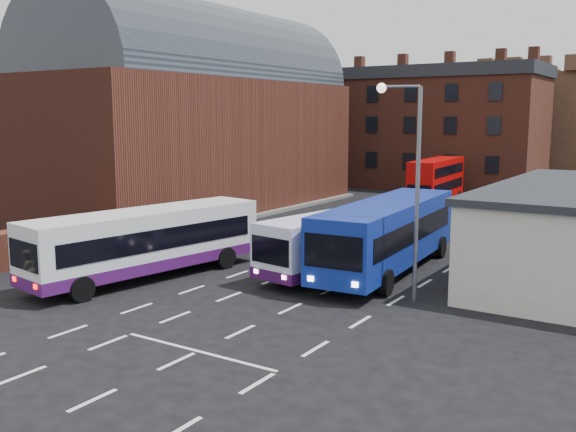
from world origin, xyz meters
The scene contains 9 objects.
ground centered at (0.00, 0.00, 0.00)m, with size 180.00×180.00×0.00m, color black.
railway_station centered at (-15.50, 21.00, 7.64)m, with size 12.00×28.00×16.00m.
forecourt_wall centered at (-10.20, 2.00, 0.90)m, with size 1.20×10.00×1.80m, color #602B1E.
brick_terrace centered at (-6.00, 46.00, 5.50)m, with size 22.00×10.00×11.00m, color brown.
bus_white_outbound centered at (-3.09, 2.90, 1.85)m, with size 4.47×11.76×3.13m.
bus_white_inbound centered at (3.91, 9.01, 1.68)m, with size 4.00×10.69×2.85m.
bus_blue centered at (5.68, 9.86, 1.99)m, with size 3.79×12.50×3.36m.
bus_red_double centered at (-0.67, 34.06, 2.01)m, with size 2.84×9.58×3.78m.
street_lamp centered at (8.32, 5.91, 5.20)m, with size 1.66×0.80×8.61m.
Camera 1 is at (17.85, -17.71, 7.35)m, focal length 40.00 mm.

